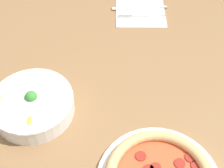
% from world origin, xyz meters
% --- Properties ---
extents(dining_table, '(1.40, 0.97, 0.73)m').
position_xyz_m(dining_table, '(0.00, 0.00, 0.64)').
color(dining_table, olive).
rests_on(dining_table, ground_plane).
extents(bowl, '(0.22, 0.22, 0.07)m').
position_xyz_m(bowl, '(-0.02, 0.25, 0.76)').
color(bowl, white).
rests_on(bowl, dining_table).
extents(napkin, '(0.19, 0.19, 0.00)m').
position_xyz_m(napkin, '(0.40, -0.09, 0.73)').
color(napkin, white).
rests_on(napkin, dining_table).
extents(fork, '(0.02, 0.17, 0.00)m').
position_xyz_m(fork, '(0.38, -0.09, 0.73)').
color(fork, silver).
rests_on(fork, napkin).
extents(knife, '(0.02, 0.20, 0.01)m').
position_xyz_m(knife, '(0.42, -0.10, 0.73)').
color(knife, silver).
rests_on(knife, napkin).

